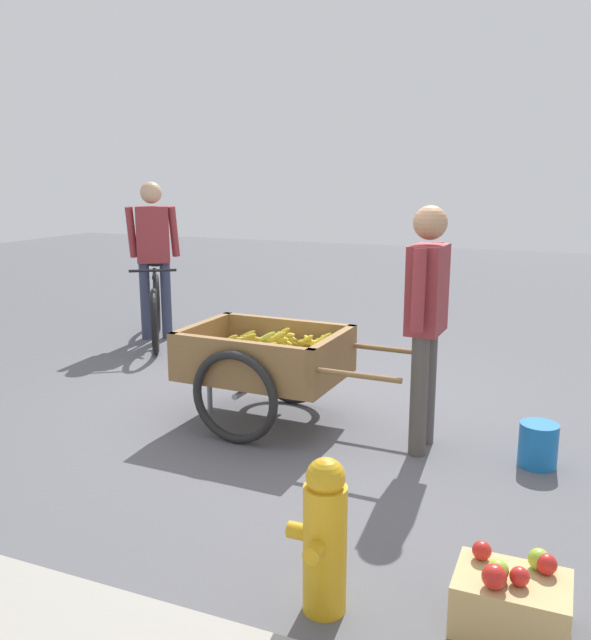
{
  "coord_description": "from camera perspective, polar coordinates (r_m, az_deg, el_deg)",
  "views": [
    {
      "loc": [
        -1.68,
        4.36,
        1.77
      ],
      "look_at": [
        0.13,
        0.07,
        0.75
      ],
      "focal_mm": 37.83,
      "sensor_mm": 36.0,
      "label": 1
    }
  ],
  "objects": [
    {
      "name": "ground_plane",
      "position": [
        5.0,
        1.69,
        -8.39
      ],
      "size": [
        24.0,
        24.0,
        0.0
      ],
      "primitive_type": "plane",
      "color": "#56565B"
    },
    {
      "name": "fruit_cart",
      "position": [
        4.82,
        -2.45,
        -3.67
      ],
      "size": [
        1.67,
        0.96,
        0.7
      ],
      "color": "olive",
      "rests_on": "ground"
    },
    {
      "name": "vendor_person",
      "position": [
        4.31,
        11.04,
        1.03
      ],
      "size": [
        0.21,
        0.54,
        1.58
      ],
      "color": "#4C4742",
      "rests_on": "ground"
    },
    {
      "name": "bicycle",
      "position": [
        7.29,
        -11.73,
        0.89
      ],
      "size": [
        0.96,
        1.42,
        0.85
      ],
      "color": "black",
      "rests_on": "ground"
    },
    {
      "name": "cyclist_person",
      "position": [
        7.34,
        -11.94,
        6.17
      ],
      "size": [
        0.45,
        0.38,
        1.68
      ],
      "color": "#333851",
      "rests_on": "ground"
    },
    {
      "name": "fire_hydrant",
      "position": [
        2.86,
        2.44,
        -17.81
      ],
      "size": [
        0.25,
        0.25,
        0.67
      ],
      "color": "gold",
      "rests_on": "ground"
    },
    {
      "name": "plastic_bucket",
      "position": [
        4.46,
        19.84,
        -9.9
      ],
      "size": [
        0.23,
        0.23,
        0.27
      ],
      "primitive_type": "cylinder",
      "color": "#1966B2",
      "rests_on": "ground"
    },
    {
      "name": "mixed_fruit_crate",
      "position": [
        2.99,
        17.77,
        -21.59
      ],
      "size": [
        0.44,
        0.32,
        0.32
      ],
      "color": "tan",
      "rests_on": "ground"
    }
  ]
}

